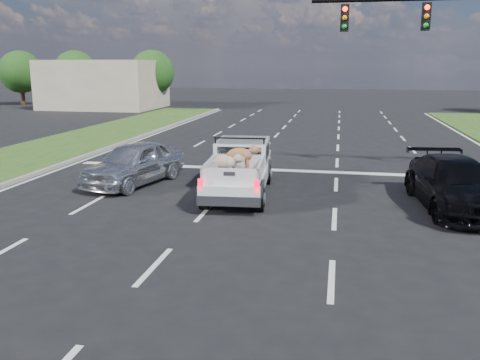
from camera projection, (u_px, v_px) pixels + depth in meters
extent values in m
plane|color=black|center=(240.00, 273.00, 9.82)|extent=(160.00, 160.00, 0.00)
cube|color=silver|center=(117.00, 189.00, 16.55)|extent=(0.12, 60.00, 0.01)
cube|color=silver|center=(222.00, 194.00, 15.89)|extent=(0.12, 60.00, 0.01)
cube|color=silver|center=(335.00, 199.00, 15.23)|extent=(0.12, 60.00, 0.01)
cube|color=silver|center=(459.00, 205.00, 14.58)|extent=(0.12, 60.00, 0.01)
cube|color=silver|center=(20.00, 184.00, 17.21)|extent=(0.15, 60.00, 0.01)
cube|color=silver|center=(290.00, 171.00, 19.39)|extent=(17.00, 0.45, 0.01)
cube|color=gray|center=(13.00, 182.00, 17.24)|extent=(0.15, 60.00, 0.14)
cube|color=black|center=(426.00, 17.00, 17.77)|extent=(0.30, 0.18, 0.95)
sphere|color=#FF2607|center=(427.00, 7.00, 17.60)|extent=(0.18, 0.18, 0.18)
cube|color=black|center=(345.00, 18.00, 18.30)|extent=(0.30, 0.18, 0.95)
sphere|color=#FF2607|center=(345.00, 9.00, 18.13)|extent=(0.18, 0.18, 0.18)
cube|color=#BCAB90|center=(105.00, 84.00, 47.55)|extent=(10.00, 8.00, 4.40)
cylinder|color=#332114|center=(23.00, 94.00, 51.58)|extent=(0.44, 0.44, 2.16)
sphere|color=#183C10|center=(20.00, 72.00, 51.09)|extent=(4.20, 4.20, 4.20)
cylinder|color=#332114|center=(77.00, 95.00, 50.46)|extent=(0.44, 0.44, 2.16)
sphere|color=#183C10|center=(75.00, 72.00, 49.97)|extent=(4.20, 4.20, 4.20)
cylinder|color=#332114|center=(153.00, 96.00, 48.96)|extent=(0.44, 0.44, 2.16)
sphere|color=#183C10|center=(152.00, 72.00, 48.47)|extent=(4.20, 4.20, 4.20)
cylinder|color=black|center=(204.00, 197.00, 14.14)|extent=(0.30, 0.69, 0.67)
cylinder|color=black|center=(259.00, 199.00, 13.96)|extent=(0.30, 0.69, 0.67)
cylinder|color=black|center=(222.00, 173.00, 17.30)|extent=(0.30, 0.69, 0.67)
cylinder|color=black|center=(267.00, 174.00, 17.13)|extent=(0.30, 0.69, 0.67)
cube|color=silver|center=(239.00, 177.00, 15.62)|extent=(2.04, 4.79, 0.46)
cube|color=silver|center=(243.00, 151.00, 16.55)|extent=(1.78, 2.15, 0.76)
cube|color=black|center=(239.00, 156.00, 15.58)|extent=(1.36, 0.13, 0.55)
cylinder|color=black|center=(240.00, 138.00, 15.58)|extent=(1.59, 0.17, 0.04)
cube|color=black|center=(235.00, 178.00, 14.57)|extent=(1.74, 2.36, 0.05)
cube|color=silver|center=(209.00, 168.00, 14.60)|extent=(0.25, 2.25, 0.46)
cube|color=silver|center=(261.00, 169.00, 14.43)|extent=(0.25, 2.25, 0.46)
cube|color=silver|center=(229.00, 177.00, 13.46)|extent=(1.57, 0.19, 0.46)
cube|color=red|center=(200.00, 185.00, 13.41)|extent=(0.14, 0.06, 0.35)
cube|color=red|center=(257.00, 187.00, 13.24)|extent=(0.14, 0.06, 0.35)
cube|color=black|center=(229.00, 201.00, 13.47)|extent=(1.71, 0.40, 0.26)
imported|color=silver|center=(134.00, 163.00, 17.10)|extent=(2.67, 4.51, 1.44)
imported|color=black|center=(455.00, 184.00, 14.11)|extent=(2.45, 5.03, 1.41)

